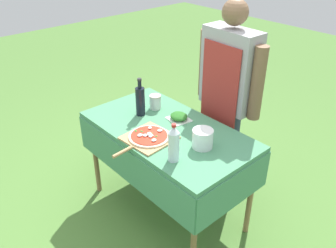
{
  "coord_description": "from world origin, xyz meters",
  "views": [
    {
      "loc": [
        1.67,
        -1.48,
        2.12
      ],
      "look_at": [
        0.01,
        0.0,
        0.83
      ],
      "focal_mm": 38.0,
      "sensor_mm": 36.0,
      "label": 1
    }
  ],
  "objects_px": {
    "person_cook": "(228,89)",
    "herb_container": "(179,117)",
    "pizza_on_peel": "(148,137)",
    "sauce_jar": "(155,103)",
    "prep_table": "(167,139)",
    "water_bottle": "(174,144)",
    "oil_bottle": "(140,101)",
    "mixing_tub": "(203,139)"
  },
  "relations": [
    {
      "from": "person_cook",
      "to": "pizza_on_peel",
      "type": "distance_m",
      "value": 0.76
    },
    {
      "from": "person_cook",
      "to": "herb_container",
      "type": "bearing_deg",
      "value": 72.76
    },
    {
      "from": "prep_table",
      "to": "oil_bottle",
      "type": "bearing_deg",
      "value": -177.38
    },
    {
      "from": "oil_bottle",
      "to": "water_bottle",
      "type": "relative_size",
      "value": 1.15
    },
    {
      "from": "oil_bottle",
      "to": "water_bottle",
      "type": "xyz_separation_m",
      "value": [
        0.62,
        -0.22,
        0.0
      ]
    },
    {
      "from": "pizza_on_peel",
      "to": "water_bottle",
      "type": "xyz_separation_m",
      "value": [
        0.3,
        -0.04,
        0.11
      ]
    },
    {
      "from": "prep_table",
      "to": "water_bottle",
      "type": "height_order",
      "value": "water_bottle"
    },
    {
      "from": "person_cook",
      "to": "herb_container",
      "type": "xyz_separation_m",
      "value": [
        -0.14,
        -0.39,
        -0.16
      ]
    },
    {
      "from": "person_cook",
      "to": "sauce_jar",
      "type": "bearing_deg",
      "value": 47.32
    },
    {
      "from": "oil_bottle",
      "to": "sauce_jar",
      "type": "bearing_deg",
      "value": 91.84
    },
    {
      "from": "water_bottle",
      "to": "mixing_tub",
      "type": "xyz_separation_m",
      "value": [
        0.02,
        0.25,
        -0.06
      ]
    },
    {
      "from": "person_cook",
      "to": "water_bottle",
      "type": "xyz_separation_m",
      "value": [
        0.22,
        -0.77,
        -0.06
      ]
    },
    {
      "from": "prep_table",
      "to": "pizza_on_peel",
      "type": "xyz_separation_m",
      "value": [
        0.02,
        -0.19,
        0.11
      ]
    },
    {
      "from": "herb_container",
      "to": "prep_table",
      "type": "bearing_deg",
      "value": -76.06
    },
    {
      "from": "prep_table",
      "to": "oil_bottle",
      "type": "relative_size",
      "value": 4.33
    },
    {
      "from": "mixing_tub",
      "to": "prep_table",
      "type": "bearing_deg",
      "value": -177.42
    },
    {
      "from": "oil_bottle",
      "to": "sauce_jar",
      "type": "xyz_separation_m",
      "value": [
        -0.0,
        0.15,
        -0.07
      ]
    },
    {
      "from": "person_cook",
      "to": "water_bottle",
      "type": "height_order",
      "value": "person_cook"
    },
    {
      "from": "oil_bottle",
      "to": "mixing_tub",
      "type": "xyz_separation_m",
      "value": [
        0.63,
        0.03,
        -0.06
      ]
    },
    {
      "from": "prep_table",
      "to": "pizza_on_peel",
      "type": "bearing_deg",
      "value": -83.75
    },
    {
      "from": "water_bottle",
      "to": "mixing_tub",
      "type": "bearing_deg",
      "value": 85.87
    },
    {
      "from": "prep_table",
      "to": "pizza_on_peel",
      "type": "relative_size",
      "value": 2.69
    },
    {
      "from": "mixing_tub",
      "to": "sauce_jar",
      "type": "height_order",
      "value": "mixing_tub"
    },
    {
      "from": "water_bottle",
      "to": "sauce_jar",
      "type": "bearing_deg",
      "value": 149.22
    },
    {
      "from": "oil_bottle",
      "to": "water_bottle",
      "type": "height_order",
      "value": "oil_bottle"
    },
    {
      "from": "person_cook",
      "to": "herb_container",
      "type": "distance_m",
      "value": 0.44
    },
    {
      "from": "pizza_on_peel",
      "to": "mixing_tub",
      "type": "bearing_deg",
      "value": 29.51
    },
    {
      "from": "person_cook",
      "to": "pizza_on_peel",
      "type": "bearing_deg",
      "value": 86.13
    },
    {
      "from": "herb_container",
      "to": "mixing_tub",
      "type": "xyz_separation_m",
      "value": [
        0.37,
        -0.14,
        0.04
      ]
    },
    {
      "from": "prep_table",
      "to": "oil_bottle",
      "type": "height_order",
      "value": "oil_bottle"
    },
    {
      "from": "oil_bottle",
      "to": "herb_container",
      "type": "bearing_deg",
      "value": 32.61
    },
    {
      "from": "herb_container",
      "to": "mixing_tub",
      "type": "height_order",
      "value": "mixing_tub"
    },
    {
      "from": "herb_container",
      "to": "sauce_jar",
      "type": "xyz_separation_m",
      "value": [
        -0.26,
        -0.01,
        0.02
      ]
    },
    {
      "from": "pizza_on_peel",
      "to": "person_cook",
      "type": "bearing_deg",
      "value": 79.77
    },
    {
      "from": "pizza_on_peel",
      "to": "sauce_jar",
      "type": "relative_size",
      "value": 4.27
    },
    {
      "from": "person_cook",
      "to": "sauce_jar",
      "type": "height_order",
      "value": "person_cook"
    },
    {
      "from": "water_bottle",
      "to": "herb_container",
      "type": "xyz_separation_m",
      "value": [
        -0.36,
        0.38,
        -0.1
      ]
    },
    {
      "from": "prep_table",
      "to": "person_cook",
      "type": "bearing_deg",
      "value": 79.52
    },
    {
      "from": "person_cook",
      "to": "prep_table",
      "type": "bearing_deg",
      "value": 81.77
    },
    {
      "from": "mixing_tub",
      "to": "water_bottle",
      "type": "bearing_deg",
      "value": -94.13
    },
    {
      "from": "prep_table",
      "to": "oil_bottle",
      "type": "xyz_separation_m",
      "value": [
        -0.3,
        -0.01,
        0.21
      ]
    },
    {
      "from": "water_bottle",
      "to": "person_cook",
      "type": "bearing_deg",
      "value": 105.84
    }
  ]
}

